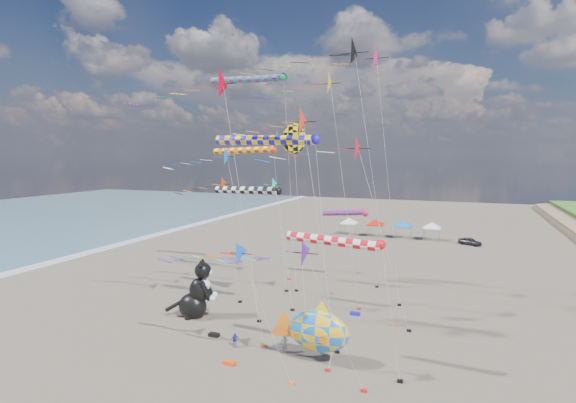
# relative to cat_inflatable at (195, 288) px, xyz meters

# --- Properties ---
(delta_kite_0) EXTENTS (12.52, 2.50, 23.61)m
(delta_kite_0) POSITION_rel_cat_inflatable_xyz_m (9.78, 7.70, 19.27)
(delta_kite_0) COLOR gold
(delta_kite_0) RESTS_ON ground
(delta_kite_1) EXTENTS (14.21, 2.49, 17.14)m
(delta_kite_1) POSITION_rel_cat_inflatable_xyz_m (13.62, 3.78, 12.80)
(delta_kite_1) COLOR red
(delta_kite_1) RESTS_ON ground
(delta_kite_2) EXTENTS (12.63, 2.53, 22.03)m
(delta_kite_2) POSITION_rel_cat_inflatable_xyz_m (4.23, -3.57, 17.68)
(delta_kite_2) COLOR red
(delta_kite_2) RESTS_ON ground
(delta_kite_3) EXTENTS (9.13, 1.87, 12.54)m
(delta_kite_3) POSITION_rel_cat_inflatable_xyz_m (0.23, 15.02, 8.43)
(delta_kite_3) COLOR #14E2D6
(delta_kite_3) RESTS_ON ground
(delta_kite_4) EXTENTS (14.22, 2.72, 26.20)m
(delta_kite_4) POSITION_rel_cat_inflatable_xyz_m (13.73, 10.29, 21.75)
(delta_kite_4) COLOR #E41868
(delta_kite_4) RESTS_ON ground
(delta_kite_5) EXTENTS (9.75, 1.98, 9.96)m
(delta_kite_5) POSITION_rel_cat_inflatable_xyz_m (13.27, -7.46, 5.85)
(delta_kite_5) COLOR #511D91
(delta_kite_5) RESTS_ON ground
(delta_kite_6) EXTENTS (9.38, 2.36, 19.06)m
(delta_kite_6) POSITION_rel_cat_inflatable_xyz_m (11.46, -2.55, 14.80)
(delta_kite_6) COLOR red
(delta_kite_6) RESTS_ON ground
(delta_kite_7) EXTENTS (9.91, 1.81, 16.04)m
(delta_kite_7) POSITION_rel_cat_inflatable_xyz_m (1.85, 1.08, 11.93)
(delta_kite_7) COLOR blue
(delta_kite_7) RESTS_ON ground
(delta_kite_8) EXTENTS (14.65, 2.79, 25.75)m
(delta_kite_8) POSITION_rel_cat_inflatable_xyz_m (13.02, 4.62, 21.28)
(delta_kite_8) COLOR black
(delta_kite_8) RESTS_ON ground
(delta_kite_9) EXTENTS (10.86, 1.84, 9.30)m
(delta_kite_9) POSITION_rel_cat_inflatable_xyz_m (7.70, -8.32, 5.20)
(delta_kite_9) COLOR blue
(delta_kite_9) RESTS_ON ground
(delta_kite_10) EXTENTS (8.43, 1.62, 13.03)m
(delta_kite_10) POSITION_rel_cat_inflatable_xyz_m (-1.89, 5.29, 9.00)
(delta_kite_10) COLOR #E03E05
(delta_kite_10) RESTS_ON ground
(windsock_0) EXTENTS (10.43, 0.85, 23.99)m
(windsock_0) POSITION_rel_cat_inflatable_xyz_m (0.62, 11.01, 20.67)
(windsock_0) COLOR #198C4E
(windsock_0) RESTS_ON ground
(windsock_1) EXTENTS (6.66, 0.71, 8.88)m
(windsock_1) POSITION_rel_cat_inflatable_xyz_m (10.57, 15.71, 5.65)
(windsock_1) COLOR red
(windsock_1) RESTS_ON ground
(windsock_2) EXTENTS (8.33, 0.70, 9.69)m
(windsock_2) POSITION_rel_cat_inflatable_xyz_m (15.11, -5.36, 6.48)
(windsock_2) COLOR red
(windsock_2) RESTS_ON ground
(windsock_3) EXTENTS (8.60, 0.76, 12.11)m
(windsock_3) POSITION_rel_cat_inflatable_xyz_m (3.29, 4.98, 8.86)
(windsock_3) COLOR black
(windsock_3) RESTS_ON ground
(windsock_4) EXTENTS (9.06, 0.73, 16.09)m
(windsock_4) POSITION_rel_cat_inflatable_xyz_m (0.27, 10.42, 12.82)
(windsock_4) COLOR red
(windsock_4) RESTS_ON ground
(windsock_5) EXTENTS (10.45, 0.84, 16.87)m
(windsock_5) POSITION_rel_cat_inflatable_xyz_m (8.05, -0.87, 13.58)
(windsock_5) COLOR #1E13C5
(windsock_5) RESTS_ON ground
(angelfish_kite) EXTENTS (3.74, 3.02, 17.94)m
(angelfish_kite) POSITION_rel_cat_inflatable_xyz_m (9.01, 1.66, 13.67)
(angelfish_kite) COLOR yellow
(angelfish_kite) RESTS_ON ground
(cat_inflatable) EXTENTS (4.62, 3.37, 5.62)m
(cat_inflatable) POSITION_rel_cat_inflatable_xyz_m (0.00, 0.00, 0.00)
(cat_inflatable) COLOR black
(cat_inflatable) RESTS_ON ground
(fish_inflatable) EXTENTS (6.19, 2.22, 4.79)m
(fish_inflatable) POSITION_rel_cat_inflatable_xyz_m (13.50, -4.63, -0.38)
(fish_inflatable) COLOR blue
(fish_inflatable) RESTS_ON ground
(person_adult) EXTENTS (0.56, 0.37, 1.52)m
(person_adult) POSITION_rel_cat_inflatable_xyz_m (10.59, -3.98, -2.05)
(person_adult) COLOR slate
(person_adult) RESTS_ON ground
(child_green) EXTENTS (0.65, 0.60, 1.08)m
(child_green) POSITION_rel_cat_inflatable_xyz_m (13.47, -3.27, -2.27)
(child_green) COLOR #1A814E
(child_green) RESTS_ON ground
(child_blue) EXTENTS (0.71, 0.65, 1.16)m
(child_blue) POSITION_rel_cat_inflatable_xyz_m (6.53, -4.46, -2.23)
(child_blue) COLOR navy
(child_blue) RESTS_ON ground
(kite_bag_1) EXTENTS (0.90, 0.44, 0.30)m
(kite_bag_1) POSITION_rel_cat_inflatable_xyz_m (3.92, -3.27, -2.66)
(kite_bag_1) COLOR black
(kite_bag_1) RESTS_ON ground
(kite_bag_2) EXTENTS (0.90, 0.44, 0.30)m
(kite_bag_2) POSITION_rel_cat_inflatable_xyz_m (13.86, 6.04, -2.66)
(kite_bag_2) COLOR #1315BF
(kite_bag_2) RESTS_ON ground
(kite_bag_3) EXTENTS (0.90, 0.44, 0.30)m
(kite_bag_3) POSITION_rel_cat_inflatable_xyz_m (7.60, -7.31, -2.66)
(kite_bag_3) COLOR #F14311
(kite_bag_3) RESTS_ON ground
(tent_row) EXTENTS (19.20, 4.20, 3.80)m
(tent_row) POSITION_rel_cat_inflatable_xyz_m (10.59, 47.73, 0.34)
(tent_row) COLOR silver
(tent_row) RESTS_ON ground
(parked_car) EXTENTS (4.05, 3.08, 1.29)m
(parked_car) POSITION_rel_cat_inflatable_xyz_m (24.41, 45.73, -2.17)
(parked_car) COLOR #26262D
(parked_car) RESTS_ON ground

